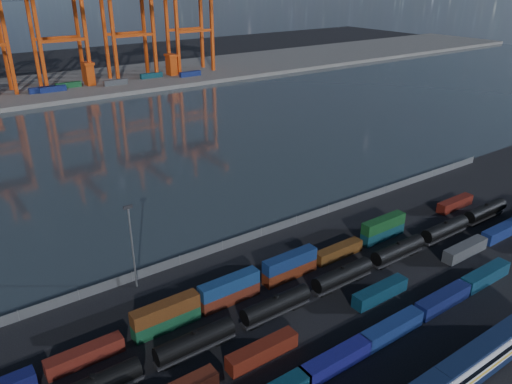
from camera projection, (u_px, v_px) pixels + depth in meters
ground at (353, 298)px, 88.99m from camera, size 700.00×700.00×0.00m
harbor_water at (126, 146)px, 167.16m from camera, size 700.00×700.00×0.00m
far_quay at (44, 88)px, 244.94m from camera, size 700.00×70.00×2.00m
container_row_south at (401, 322)px, 80.26m from camera, size 139.75×2.52×5.37m
container_row_mid at (377, 292)px, 87.83m from camera, size 141.29×2.43×5.18m
container_row_north at (251, 284)px, 89.60m from camera, size 128.95×2.34×4.98m
tanker_string at (276, 305)px, 83.78m from camera, size 137.38×2.87×4.11m
waterfront_fence at (261, 232)px, 109.43m from camera, size 160.12×0.12×2.20m
yard_light_mast at (132, 243)px, 88.65m from camera, size 1.60×0.40×16.60m
gantry_cranes at (15, 8)px, 220.68m from camera, size 199.38×46.81×63.39m
quay_containers at (26, 92)px, 227.35m from camera, size 172.58×10.99×2.60m
straddle_carriers at (41, 78)px, 233.41m from camera, size 140.00×7.00×11.10m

